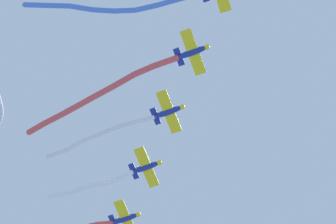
# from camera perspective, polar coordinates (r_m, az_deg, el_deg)

# --- Properties ---
(smoke_trail_lead) EXTENTS (23.08, 11.66, 3.19)m
(smoke_trail_lead) POSITION_cam_1_polar(r_m,az_deg,el_deg) (85.40, -5.26, 10.01)
(smoke_trail_lead) COLOR #4C75DB
(airplane_left_wing) EXTENTS (5.30, 7.00, 1.73)m
(airplane_left_wing) POSITION_cam_1_polar(r_m,az_deg,el_deg) (85.57, 2.36, 5.69)
(airplane_left_wing) COLOR navy
(smoke_trail_left_wing) EXTENTS (25.64, 2.11, 1.59)m
(smoke_trail_left_wing) POSITION_cam_1_polar(r_m,az_deg,el_deg) (87.98, -6.52, 1.66)
(smoke_trail_left_wing) COLOR #DB4C4C
(airplane_right_wing) EXTENTS (5.29, 7.00, 1.73)m
(airplane_right_wing) POSITION_cam_1_polar(r_m,az_deg,el_deg) (88.40, 0.07, 0.03)
(airplane_right_wing) COLOR navy
(smoke_trail_right_wing) EXTENTS (17.59, 3.38, 1.12)m
(smoke_trail_right_wing) POSITION_cam_1_polar(r_m,az_deg,el_deg) (90.20, -6.52, -2.24)
(smoke_trail_right_wing) COLOR white
(airplane_slot) EXTENTS (5.29, 7.00, 1.73)m
(airplane_slot) POSITION_cam_1_polar(r_m,az_deg,el_deg) (92.16, -2.06, -5.23)
(airplane_slot) COLOR navy
(smoke_trail_slot) EXTENTS (13.48, 4.00, 1.64)m
(smoke_trail_slot) POSITION_cam_1_polar(r_m,az_deg,el_deg) (93.69, -7.27, -6.93)
(smoke_trail_slot) COLOR white
(airplane_trail) EXTENTS (5.30, 7.01, 1.73)m
(airplane_trail) POSITION_cam_1_polar(r_m,az_deg,el_deg) (96.76, -4.03, -10.03)
(airplane_trail) COLOR navy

